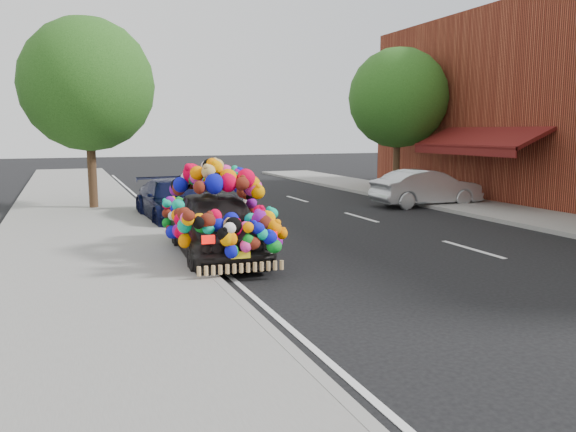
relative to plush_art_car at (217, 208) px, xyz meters
name	(u,v)px	position (x,y,z in m)	size (l,w,h in m)	color
ground	(324,264)	(1.80, -1.31, -1.02)	(100.00, 100.00, 0.00)	black
sidewalk	(93,282)	(-2.50, -1.31, -0.96)	(4.00, 60.00, 0.12)	gray
kerb	(207,271)	(-0.55, -1.31, -0.96)	(0.15, 60.00, 0.13)	gray
footpath_far	(529,216)	(10.00, 1.69, -0.96)	(3.00, 40.00, 0.12)	gray
lane_markings	(472,249)	(5.40, -1.31, -1.02)	(6.00, 50.00, 0.01)	silver
tree_near_sidewalk	(88,85)	(-2.00, 8.19, 3.00)	(4.20, 4.20, 6.13)	#332114
tree_far_b	(398,98)	(9.80, 8.69, 2.87)	(4.00, 4.00, 5.90)	#332114
plush_art_car	(217,208)	(0.00, 0.00, 0.00)	(2.22, 4.31, 2.01)	black
navy_sedan	(173,200)	(0.05, 5.18, -0.43)	(1.66, 4.08, 1.18)	black
silver_hatchback	(427,188)	(8.80, 5.18, -0.39)	(1.34, 3.84, 1.26)	#A9ACB0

